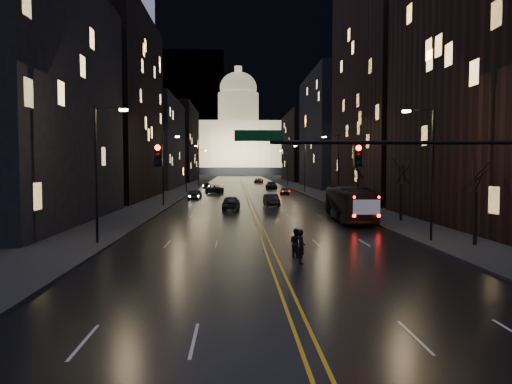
{
  "coord_description": "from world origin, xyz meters",
  "views": [
    {
      "loc": [
        -2.09,
        -22.49,
        5.18
      ],
      "look_at": [
        -0.62,
        11.83,
        3.32
      ],
      "focal_mm": 35.0,
      "sensor_mm": 36.0,
      "label": 1
    }
  ],
  "objects": [
    {
      "name": "building_left_near",
      "position": [
        -21.0,
        22.0,
        11.0
      ],
      "size": [
        12.0,
        28.0,
        22.0
      ],
      "primitive_type": "cube",
      "color": "black",
      "rests_on": "ground"
    },
    {
      "name": "building_right_tall",
      "position": [
        21.0,
        50.0,
        19.0
      ],
      "size": [
        12.0,
        30.0,
        38.0
      ],
      "primitive_type": "cube",
      "color": "black",
      "rests_on": "ground"
    },
    {
      "name": "streetlamp_right_near",
      "position": [
        10.81,
        10.0,
        5.08
      ],
      "size": [
        2.13,
        0.25,
        9.0
      ],
      "color": "black",
      "rests_on": "ground"
    },
    {
      "name": "pedestrian_b",
      "position": [
        1.34,
        5.0,
        0.82
      ],
      "size": [
        0.81,
        0.91,
        1.64
      ],
      "primitive_type": "imported",
      "rotation": [
        0.0,
        0.0,
        2.16
      ],
      "color": "black",
      "rests_on": "ground"
    },
    {
      "name": "tree_right_mid",
      "position": [
        13.0,
        22.0,
        4.53
      ],
      "size": [
        2.4,
        2.4,
        6.65
      ],
      "color": "black",
      "rests_on": "ground"
    },
    {
      "name": "building_right_mid",
      "position": [
        21.0,
        92.0,
        13.0
      ],
      "size": [
        12.0,
        34.0,
        26.0
      ],
      "primitive_type": "cube",
      "color": "black",
      "rests_on": "ground"
    },
    {
      "name": "streetlamp_right_far",
      "position": [
        10.81,
        70.0,
        5.08
      ],
      "size": [
        2.13,
        0.25,
        9.0
      ],
      "color": "black",
      "rests_on": "ground"
    },
    {
      "name": "oncoming_car_d",
      "position": [
        -8.34,
        88.29,
        0.65
      ],
      "size": [
        2.26,
        4.61,
        1.29
      ],
      "primitive_type": "imported",
      "rotation": [
        0.0,
        0.0,
        3.25
      ],
      "color": "black",
      "rests_on": "ground"
    },
    {
      "name": "tree_right_near",
      "position": [
        13.0,
        8.0,
        4.53
      ],
      "size": [
        2.4,
        2.4,
        6.65
      ],
      "color": "black",
      "rests_on": "ground"
    },
    {
      "name": "building_right_dist",
      "position": [
        21.0,
        140.0,
        11.0
      ],
      "size": [
        12.0,
        40.0,
        22.0
      ],
      "primitive_type": "cube",
      "color": "black",
      "rests_on": "ground"
    },
    {
      "name": "receding_car_b",
      "position": [
        6.54,
        62.89,
        0.66
      ],
      "size": [
        2.0,
        4.03,
        1.32
      ],
      "primitive_type": "imported",
      "rotation": [
        0.0,
        0.0,
        -0.12
      ],
      "color": "black",
      "rests_on": "ground"
    },
    {
      "name": "building_left_mid",
      "position": [
        -21.0,
        54.0,
        14.0
      ],
      "size": [
        12.0,
        30.0,
        28.0
      ],
      "primitive_type": "cube",
      "color": "black",
      "rests_on": "ground"
    },
    {
      "name": "road",
      "position": [
        0.0,
        130.0,
        0.01
      ],
      "size": [
        20.0,
        320.0,
        0.02
      ],
      "primitive_type": "cube",
      "color": "black",
      "rests_on": "ground"
    },
    {
      "name": "tree_right_far",
      "position": [
        13.0,
        38.0,
        4.53
      ],
      "size": [
        2.4,
        2.4,
        6.65
      ],
      "color": "black",
      "rests_on": "ground"
    },
    {
      "name": "building_left_far",
      "position": [
        -21.0,
        92.0,
        10.0
      ],
      "size": [
        12.0,
        34.0,
        20.0
      ],
      "primitive_type": "cube",
      "color": "black",
      "rests_on": "ground"
    },
    {
      "name": "receding_car_c",
      "position": [
        5.8,
        84.36,
        0.81
      ],
      "size": [
        2.36,
        5.63,
        1.62
      ],
      "primitive_type": "imported",
      "rotation": [
        0.0,
        0.0,
        0.02
      ],
      "color": "black",
      "rests_on": "ground"
    },
    {
      "name": "building_right_near",
      "position": [
        21.0,
        20.0,
        12.0
      ],
      "size": [
        12.0,
        26.0,
        24.0
      ],
      "primitive_type": "cube",
      "color": "black",
      "rests_on": "ground"
    },
    {
      "name": "sidewalk_left",
      "position": [
        -14.0,
        130.0,
        0.08
      ],
      "size": [
        8.0,
        320.0,
        0.16
      ],
      "primitive_type": "cube",
      "color": "black",
      "rests_on": "ground"
    },
    {
      "name": "capitol",
      "position": [
        0.0,
        250.0,
        17.15
      ],
      "size": [
        90.0,
        50.0,
        58.5
      ],
      "color": "black",
      "rests_on": "ground"
    },
    {
      "name": "oncoming_car_a",
      "position": [
        -2.5,
        35.35,
        0.82
      ],
      "size": [
        2.26,
        4.96,
        1.65
      ],
      "primitive_type": "imported",
      "rotation": [
        0.0,
        0.0,
        3.08
      ],
      "color": "black",
      "rests_on": "ground"
    },
    {
      "name": "streetlamp_right_dist",
      "position": [
        10.81,
        100.0,
        5.08
      ],
      "size": [
        2.13,
        0.25,
        9.0
      ],
      "color": "black",
      "rests_on": "ground"
    },
    {
      "name": "streetlamp_left_mid",
      "position": [
        -10.81,
        40.0,
        5.08
      ],
      "size": [
        2.13,
        0.25,
        9.0
      ],
      "color": "black",
      "rests_on": "ground"
    },
    {
      "name": "pedestrian_a",
      "position": [
        1.37,
        3.2,
        0.91
      ],
      "size": [
        0.46,
        0.68,
        1.82
      ],
      "primitive_type": "imported",
      "rotation": [
        0.0,
        0.0,
        1.61
      ],
      "color": "black",
      "rests_on": "ground"
    },
    {
      "name": "streetlamp_left_near",
      "position": [
        -10.81,
        10.0,
        5.08
      ],
      "size": [
        2.13,
        0.25,
        9.0
      ],
      "color": "black",
      "rests_on": "ground"
    },
    {
      "name": "traffic_signal",
      "position": [
        5.91,
        -0.0,
        5.1
      ],
      "size": [
        17.29,
        0.45,
        7.0
      ],
      "color": "black",
      "rests_on": "ground"
    },
    {
      "name": "bus",
      "position": [
        8.5,
        22.97,
        1.6
      ],
      "size": [
        3.02,
        11.55,
        3.2
      ],
      "primitive_type": "imported",
      "rotation": [
        0.0,
        0.0,
        -0.03
      ],
      "color": "black",
      "rests_on": "ground"
    },
    {
      "name": "center_line",
      "position": [
        0.0,
        130.0,
        0.03
      ],
      "size": [
        0.62,
        320.0,
        0.01
      ],
      "primitive_type": "cube",
      "color": "orange",
      "rests_on": "road"
    },
    {
      "name": "streetlamp_left_dist",
      "position": [
        -10.81,
        100.0,
        5.08
      ],
      "size": [
        2.13,
        0.25,
        9.0
      ],
      "color": "black",
      "rests_on": "ground"
    },
    {
      "name": "streetlamp_right_mid",
      "position": [
        10.81,
        40.0,
        5.08
      ],
      "size": [
        2.13,
        0.25,
        9.0
      ],
      "color": "black",
      "rests_on": "ground"
    },
    {
      "name": "receding_car_a",
      "position": [
        2.5,
        39.5,
        0.77
      ],
      "size": [
        1.92,
        4.78,
        1.54
      ],
      "primitive_type": "imported",
      "rotation": [
        0.0,
        0.0,
        0.06
      ],
      "color": "black",
      "rests_on": "ground"
    },
    {
      "name": "oncoming_car_c",
      "position": [
        -5.66,
        68.09,
        0.8
      ],
      "size": [
        3.35,
        6.05,
        1.6
      ],
      "primitive_type": "imported",
      "rotation": [
        0.0,
        0.0,
        3.02
      ],
      "color": "black",
      "rests_on": "ground"
    },
    {
      "name": "sidewalk_right",
      "position": [
        14.0,
        130.0,
        0.08
      ],
      "size": [
        8.0,
        320.0,
        0.16
      ],
      "primitive_type": "cube",
      "color": "black",
      "rests_on": "ground"
    },
    {
      "name": "building_left_dist",
      "position": [
        -21.0,
        140.0,
        12.0
      ],
      "size": [
        12.0,
        40.0,
        24.0
      ],
      "primitive_type": "cube",
      "color": "black",
      "rests_on": "ground"
    },
    {
      "name": "ground",
      "position": [
        0.0,
        0.0,
        0.0
      ],
      "size": [
        900.0,
        900.0,
        0.0
      ],
      "primitive_type": "plane",
      "color": "black",
      "rests_on": "ground"
    },
    {
      "name": "oncoming_car_b",
      "position": [
        -7.96,
        51.3,
        0.73
      ],
      "size": [
        1.76,
        4.48,
        1.45
      ],
      "primitive_type": "imported",
      "rotation": [
        0.0,
        0.0,
        3.09
      ],
      "color": "black",
      "rests_on": "ground"
    },
    {
      "name": "receding_car_d",
      "position": [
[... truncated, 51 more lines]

